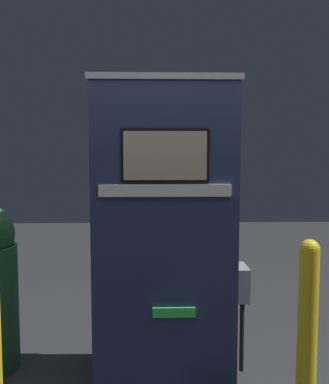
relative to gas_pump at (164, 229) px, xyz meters
The scene contains 2 objects.
gas_pump is the anchor object (origin of this frame).
safety_bollard 1.10m from the gas_pump, 23.69° to the right, with size 0.13×0.13×1.05m.
Camera 1 is at (-0.09, -2.86, 1.60)m, focal length 42.00 mm.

